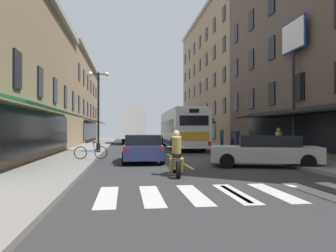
% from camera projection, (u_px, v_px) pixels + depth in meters
% --- Properties ---
extents(ground_plane, '(34.80, 80.00, 0.10)m').
position_uv_depth(ground_plane, '(177.00, 160.00, 18.67)').
color(ground_plane, '#333335').
extents(lane_centre_dashes, '(0.14, 73.90, 0.01)m').
position_uv_depth(lane_centre_dashes, '(177.00, 160.00, 18.42)').
color(lane_centre_dashes, '#DBCC4C').
rests_on(lane_centre_dashes, ground).
extents(crosswalk_near, '(7.10, 2.80, 0.01)m').
position_uv_depth(crosswalk_near, '(235.00, 193.00, 8.75)').
color(crosswalk_near, silver).
rests_on(crosswalk_near, ground).
extents(sidewalk_left, '(3.00, 80.00, 0.14)m').
position_uv_depth(sidewalk_left, '(68.00, 159.00, 17.92)').
color(sidewalk_left, gray).
rests_on(sidewalk_left, ground).
extents(sidewalk_right, '(3.00, 80.00, 0.14)m').
position_uv_depth(sidewalk_right, '(277.00, 157.00, 19.42)').
color(sidewalk_right, gray).
rests_on(sidewalk_right, ground).
extents(storefront_row_right, '(9.44, 79.90, 17.71)m').
position_uv_depth(storefront_row_right, '(323.00, 44.00, 24.17)').
color(storefront_row_right, brown).
rests_on(storefront_row_right, ground).
extents(billboard_sign, '(0.40, 2.69, 8.02)m').
position_uv_depth(billboard_sign, '(293.00, 53.00, 19.79)').
color(billboard_sign, black).
rests_on(billboard_sign, sidewalk_right).
extents(transit_bus, '(2.85, 12.46, 3.34)m').
position_uv_depth(transit_bus, '(181.00, 129.00, 29.33)').
color(transit_bus, white).
rests_on(transit_bus, ground).
extents(box_truck, '(2.52, 7.80, 4.27)m').
position_uv_depth(box_truck, '(133.00, 125.00, 38.29)').
color(box_truck, black).
rests_on(box_truck, ground).
extents(sedan_near, '(2.09, 4.55, 1.41)m').
position_uv_depth(sedan_near, '(142.00, 148.00, 17.20)').
color(sedan_near, navy).
rests_on(sedan_near, ground).
extents(sedan_mid, '(2.06, 4.26, 1.37)m').
position_uv_depth(sedan_mid, '(130.00, 136.00, 49.22)').
color(sedan_mid, silver).
rests_on(sedan_mid, ground).
extents(sedan_far, '(5.04, 3.12, 1.41)m').
position_uv_depth(sedan_far, '(266.00, 151.00, 14.98)').
color(sedan_far, silver).
rests_on(sedan_far, ground).
extents(motorcycle_rider, '(0.62, 2.07, 1.66)m').
position_uv_depth(motorcycle_rider, '(176.00, 156.00, 12.09)').
color(motorcycle_rider, black).
rests_on(motorcycle_rider, ground).
extents(bicycle_near, '(1.71, 0.48, 0.91)m').
position_uv_depth(bicycle_near, '(91.00, 152.00, 17.35)').
color(bicycle_near, black).
rests_on(bicycle_near, sidewalk_left).
extents(pedestrian_near, '(0.51, 0.49, 1.66)m').
position_uv_depth(pedestrian_near, '(233.00, 138.00, 26.52)').
color(pedestrian_near, black).
rests_on(pedestrian_near, sidewalk_right).
extents(pedestrian_mid, '(0.36, 0.36, 1.68)m').
position_uv_depth(pedestrian_mid, '(222.00, 137.00, 30.72)').
color(pedestrian_mid, navy).
rests_on(pedestrian_mid, sidewalk_right).
extents(pedestrian_far, '(0.36, 0.36, 1.63)m').
position_uv_depth(pedestrian_far, '(238.00, 138.00, 27.38)').
color(pedestrian_far, navy).
rests_on(pedestrian_far, sidewalk_right).
extents(pedestrian_rear, '(0.36, 0.36, 1.63)m').
position_uv_depth(pedestrian_rear, '(279.00, 141.00, 19.58)').
color(pedestrian_rear, black).
rests_on(pedestrian_rear, sidewalk_right).
extents(street_lamp_twin, '(1.42, 0.32, 5.49)m').
position_uv_depth(street_lamp_twin, '(98.00, 108.00, 22.71)').
color(street_lamp_twin, black).
rests_on(street_lamp_twin, sidewalk_left).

